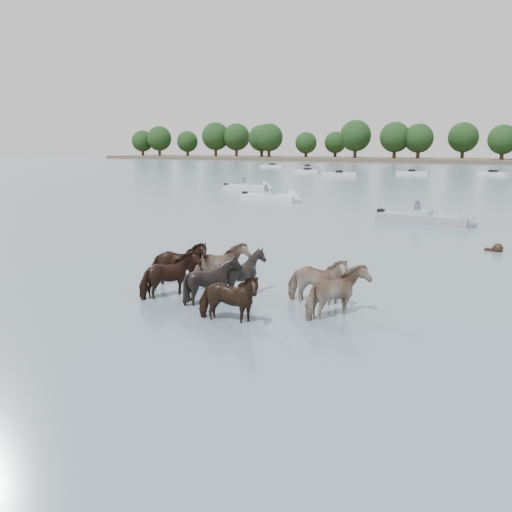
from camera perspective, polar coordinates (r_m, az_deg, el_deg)
The scene contains 8 objects.
ground at distance 16.89m, azimuth -7.42°, elevation -3.75°, with size 400.00×400.00×0.00m, color #4C5E6D.
shoreline at distance 181.37m, azimuth 6.59°, elevation 9.65°, with size 160.00×30.00×1.00m, color #4C4233.
pony_herd at distance 16.00m, azimuth -1.98°, elevation -2.40°, with size 7.33×4.32×1.58m.
swimming_pony at distance 25.43m, azimuth 22.94°, elevation 0.65°, with size 0.72×0.44×0.44m.
motorboat_a at distance 45.35m, azimuth 2.25°, elevation 5.81°, with size 5.31×1.94×1.92m.
motorboat_b at distance 33.31m, azimuth 17.70°, elevation 3.45°, with size 5.80×1.79×1.92m.
motorboat_f at distance 56.56m, azimuth -0.21°, elevation 6.83°, with size 5.15×2.95×1.92m.
treeline at distance 179.77m, azimuth 5.97°, elevation 11.69°, with size 149.99×22.70×12.54m.
Camera 1 is at (10.63, -12.42, 4.25)m, focal length 39.94 mm.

